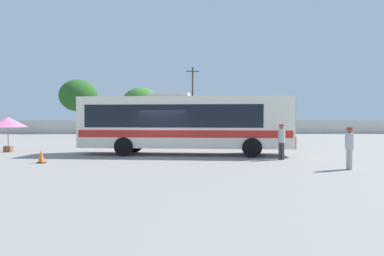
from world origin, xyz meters
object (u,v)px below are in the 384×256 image
parked_car_third_silver (211,129)px  utility_pole_near (193,99)px  coach_bus_cream_red (183,122)px  parked_car_leftmost_black (108,129)px  parked_car_rightmost_black (257,128)px  parked_car_second_maroon (157,129)px  roadside_tree_left (78,96)px  vendor_umbrella_near_gate_pink (8,123)px  passenger_waiting_on_apron (350,145)px  roadside_tree_midleft (141,104)px  traffic_cone_on_apron (41,156)px  attendant_by_bus_door (282,140)px

parked_car_third_silver → utility_pole_near: 8.11m
coach_bus_cream_red → parked_car_leftmost_black: coach_bus_cream_red is taller
parked_car_rightmost_black → utility_pole_near: utility_pole_near is taller
parked_car_second_maroon → parked_car_third_silver: size_ratio=0.93×
roadside_tree_left → parked_car_rightmost_black: bearing=-16.0°
parked_car_rightmost_black → vendor_umbrella_near_gate_pink: bearing=-131.8°
utility_pole_near → roadside_tree_left: size_ratio=1.22×
passenger_waiting_on_apron → utility_pole_near: size_ratio=0.19×
parked_car_rightmost_black → coach_bus_cream_red: bearing=-110.5°
parked_car_leftmost_black → parked_car_rightmost_black: bearing=1.9°
parked_car_third_silver → roadside_tree_midleft: bearing=140.2°
roadside_tree_left → utility_pole_near: bearing=-2.7°
parked_car_second_maroon → traffic_cone_on_apron: 27.74m
traffic_cone_on_apron → parked_car_third_silver: bearing=70.4°
parked_car_second_maroon → coach_bus_cream_red: bearing=-81.5°
passenger_waiting_on_apron → traffic_cone_on_apron: bearing=170.4°
attendant_by_bus_door → roadside_tree_midleft: (-11.40, 33.74, 3.17)m
vendor_umbrella_near_gate_pink → parked_car_rightmost_black: vendor_umbrella_near_gate_pink is taller
coach_bus_cream_red → parked_car_leftmost_black: (-9.45, 23.09, -1.08)m
utility_pole_near → vendor_umbrella_near_gate_pink: bearing=-112.7°
parked_car_third_silver → roadside_tree_midleft: 12.86m
utility_pole_near → roadside_tree_midleft: bearing=170.4°
vendor_umbrella_near_gate_pink → parked_car_rightmost_black: (19.69, 22.04, -1.01)m
parked_car_leftmost_black → traffic_cone_on_apron: (2.91, -26.92, -0.49)m
parked_car_leftmost_black → traffic_cone_on_apron: bearing=-83.8°
coach_bus_cream_red → parked_car_third_silver: 23.44m
parked_car_leftmost_black → traffic_cone_on_apron: parked_car_leftmost_black is taller
coach_bus_cream_red → vendor_umbrella_near_gate_pink: (-10.81, 1.67, -0.07)m
parked_car_second_maroon → parked_car_rightmost_black: parked_car_rightmost_black is taller
parked_car_third_silver → coach_bus_cream_red: bearing=-97.6°
parked_car_leftmost_black → parked_car_second_maroon: bearing=6.3°
utility_pole_near → traffic_cone_on_apron: 34.85m
traffic_cone_on_apron → roadside_tree_midleft: bearing=89.8°
coach_bus_cream_red → passenger_waiting_on_apron: coach_bus_cream_red is taller
passenger_waiting_on_apron → roadside_tree_midleft: roadside_tree_midleft is taller
attendant_by_bus_door → utility_pole_near: (-3.99, 32.49, 3.81)m
attendant_by_bus_door → parked_car_leftmost_black: size_ratio=0.44×
traffic_cone_on_apron → roadside_tree_left: bearing=104.3°
coach_bus_cream_red → parked_car_second_maroon: (-3.53, 23.75, -1.08)m
vendor_umbrella_near_gate_pink → parked_car_rightmost_black: size_ratio=0.51×
roadside_tree_midleft → parked_car_rightmost_black: bearing=-25.9°
coach_bus_cream_red → parked_car_second_maroon: 24.03m
vendor_umbrella_near_gate_pink → utility_pole_near: bearing=67.3°
parked_car_third_silver → parked_car_rightmost_black: bearing=5.0°
traffic_cone_on_apron → parked_car_second_maroon: bearing=83.8°
coach_bus_cream_red → passenger_waiting_on_apron: 9.18m
attendant_by_bus_door → roadside_tree_midleft: bearing=108.7°
parked_car_second_maroon → parked_car_rightmost_black: (12.42, -0.04, 0.00)m
parked_car_second_maroon → traffic_cone_on_apron: size_ratio=6.69×
parked_car_rightmost_black → utility_pole_near: size_ratio=0.48×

